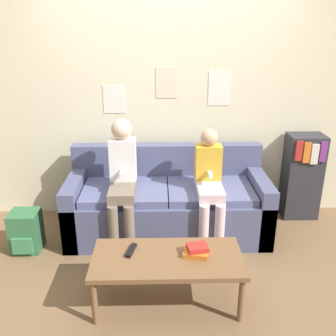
{
  "coord_description": "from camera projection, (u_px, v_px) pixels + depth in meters",
  "views": [
    {
      "loc": [
        -0.08,
        -2.82,
        1.96
      ],
      "look_at": [
        0.0,
        0.37,
        0.73
      ],
      "focal_mm": 40.0,
      "sensor_mm": 36.0,
      "label": 1
    }
  ],
  "objects": [
    {
      "name": "ground_plane",
      "position": [
        169.0,
        259.0,
        3.33
      ],
      "size": [
        10.0,
        10.0,
        0.0
      ],
      "primitive_type": "plane",
      "color": "brown"
    },
    {
      "name": "wall_back",
      "position": [
        167.0,
        94.0,
        3.79
      ],
      "size": [
        8.0,
        0.06,
        2.6
      ],
      "color": "beige",
      "rests_on": "ground_plane"
    },
    {
      "name": "couch",
      "position": [
        168.0,
        205.0,
        3.7
      ],
      "size": [
        1.92,
        0.78,
        0.82
      ],
      "color": "#4C5175",
      "rests_on": "ground_plane"
    },
    {
      "name": "coffee_table",
      "position": [
        167.0,
        262.0,
        2.72
      ],
      "size": [
        1.09,
        0.51,
        0.39
      ],
      "color": "brown",
      "rests_on": "ground_plane"
    },
    {
      "name": "person_left",
      "position": [
        122.0,
        176.0,
        3.39
      ],
      "size": [
        0.24,
        0.54,
        1.18
      ],
      "color": "#756656",
      "rests_on": "ground_plane"
    },
    {
      "name": "person_right",
      "position": [
        209.0,
        183.0,
        3.41
      ],
      "size": [
        0.24,
        0.54,
        1.08
      ],
      "color": "silver",
      "rests_on": "ground_plane"
    },
    {
      "name": "tv_remote",
      "position": [
        131.0,
        250.0,
        2.76
      ],
      "size": [
        0.08,
        0.17,
        0.02
      ],
      "rotation": [
        0.0,
        0.0,
        -0.24
      ],
      "color": "black",
      "rests_on": "coffee_table"
    },
    {
      "name": "book_stack",
      "position": [
        197.0,
        250.0,
        2.72
      ],
      "size": [
        0.2,
        0.17,
        0.07
      ],
      "color": "orange",
      "rests_on": "coffee_table"
    },
    {
      "name": "bookshelf",
      "position": [
        302.0,
        176.0,
        3.95
      ],
      "size": [
        0.37,
        0.29,
        0.91
      ],
      "color": "#2D2D33",
      "rests_on": "ground_plane"
    },
    {
      "name": "backpack",
      "position": [
        26.0,
        231.0,
        3.42
      ],
      "size": [
        0.26,
        0.27,
        0.38
      ],
      "color": "#336B42",
      "rests_on": "ground_plane"
    }
  ]
}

